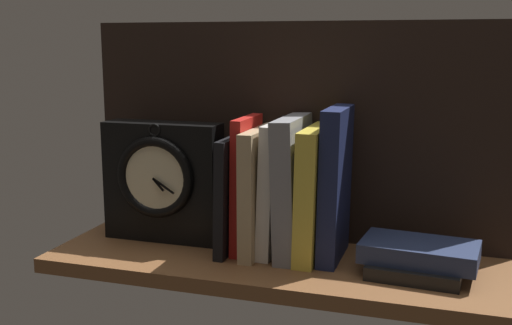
{
  "coord_description": "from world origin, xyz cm",
  "views": [
    {
      "loc": [
        28.15,
        -97.93,
        36.52
      ],
      "look_at": [
        -4.41,
        3.33,
        15.78
      ],
      "focal_mm": 43.91,
      "sensor_mm": 36.0,
      "label": 1
    }
  ],
  "objects_px": {
    "book_navy_bierce": "(335,184)",
    "book_red_requiem": "(246,184)",
    "book_stack_side": "(418,258)",
    "book_black_skeptic": "(235,192)",
    "book_gray_chess": "(293,187)",
    "book_tan_shortstories": "(260,190)",
    "framed_clock": "(162,181)",
    "book_yellow_seinlanguage": "(314,193)",
    "book_white_catcher": "(275,188)"
  },
  "relations": [
    {
      "from": "book_tan_shortstories",
      "to": "book_gray_chess",
      "type": "relative_size",
      "value": 0.91
    },
    {
      "from": "book_gray_chess",
      "to": "book_red_requiem",
      "type": "bearing_deg",
      "value": 180.0
    },
    {
      "from": "book_navy_bierce",
      "to": "framed_clock",
      "type": "xyz_separation_m",
      "value": [
        -0.32,
        0.0,
        -0.02
      ]
    },
    {
      "from": "book_white_catcher",
      "to": "book_navy_bierce",
      "type": "xyz_separation_m",
      "value": [
        0.11,
        0.0,
        0.01
      ]
    },
    {
      "from": "book_tan_shortstories",
      "to": "book_navy_bierce",
      "type": "relative_size",
      "value": 0.84
    },
    {
      "from": "book_red_requiem",
      "to": "framed_clock",
      "type": "relative_size",
      "value": 1.07
    },
    {
      "from": "book_white_catcher",
      "to": "book_tan_shortstories",
      "type": "bearing_deg",
      "value": 180.0
    },
    {
      "from": "framed_clock",
      "to": "book_black_skeptic",
      "type": "bearing_deg",
      "value": -1.59
    },
    {
      "from": "book_black_skeptic",
      "to": "book_stack_side",
      "type": "height_order",
      "value": "book_black_skeptic"
    },
    {
      "from": "book_white_catcher",
      "to": "book_stack_side",
      "type": "distance_m",
      "value": 0.26
    },
    {
      "from": "book_black_skeptic",
      "to": "book_white_catcher",
      "type": "bearing_deg",
      "value": 0.0
    },
    {
      "from": "book_navy_bierce",
      "to": "book_red_requiem",
      "type": "bearing_deg",
      "value": 180.0
    },
    {
      "from": "book_navy_bierce",
      "to": "book_stack_side",
      "type": "height_order",
      "value": "book_navy_bierce"
    },
    {
      "from": "book_gray_chess",
      "to": "framed_clock",
      "type": "distance_m",
      "value": 0.25
    },
    {
      "from": "book_tan_shortstories",
      "to": "book_navy_bierce",
      "type": "xyz_separation_m",
      "value": [
        0.13,
        0.0,
        0.02
      ]
    },
    {
      "from": "book_navy_bierce",
      "to": "book_yellow_seinlanguage",
      "type": "bearing_deg",
      "value": 180.0
    },
    {
      "from": "framed_clock",
      "to": "book_red_requiem",
      "type": "bearing_deg",
      "value": -1.38
    },
    {
      "from": "book_red_requiem",
      "to": "book_tan_shortstories",
      "type": "bearing_deg",
      "value": 0.0
    },
    {
      "from": "book_red_requiem",
      "to": "book_stack_side",
      "type": "distance_m",
      "value": 0.32
    },
    {
      "from": "book_red_requiem",
      "to": "framed_clock",
      "type": "height_order",
      "value": "book_red_requiem"
    },
    {
      "from": "book_white_catcher",
      "to": "book_gray_chess",
      "type": "xyz_separation_m",
      "value": [
        0.03,
        0.0,
        0.01
      ]
    },
    {
      "from": "book_gray_chess",
      "to": "book_navy_bierce",
      "type": "height_order",
      "value": "book_navy_bierce"
    },
    {
      "from": "book_white_catcher",
      "to": "book_navy_bierce",
      "type": "relative_size",
      "value": 0.89
    },
    {
      "from": "book_white_catcher",
      "to": "book_navy_bierce",
      "type": "distance_m",
      "value": 0.11
    },
    {
      "from": "book_yellow_seinlanguage",
      "to": "book_navy_bierce",
      "type": "relative_size",
      "value": 0.87
    },
    {
      "from": "book_tan_shortstories",
      "to": "framed_clock",
      "type": "relative_size",
      "value": 0.98
    },
    {
      "from": "book_stack_side",
      "to": "book_black_skeptic",
      "type": "bearing_deg",
      "value": 173.93
    },
    {
      "from": "book_navy_bierce",
      "to": "framed_clock",
      "type": "relative_size",
      "value": 1.17
    },
    {
      "from": "book_red_requiem",
      "to": "book_navy_bierce",
      "type": "bearing_deg",
      "value": 0.0
    },
    {
      "from": "book_red_requiem",
      "to": "book_white_catcher",
      "type": "distance_m",
      "value": 0.05
    },
    {
      "from": "book_black_skeptic",
      "to": "book_red_requiem",
      "type": "xyz_separation_m",
      "value": [
        0.02,
        0.0,
        0.02
      ]
    },
    {
      "from": "book_black_skeptic",
      "to": "book_navy_bierce",
      "type": "height_order",
      "value": "book_navy_bierce"
    },
    {
      "from": "book_navy_bierce",
      "to": "book_stack_side",
      "type": "relative_size",
      "value": 1.37
    },
    {
      "from": "book_white_catcher",
      "to": "book_yellow_seinlanguage",
      "type": "distance_m",
      "value": 0.07
    },
    {
      "from": "book_tan_shortstories",
      "to": "book_white_catcher",
      "type": "height_order",
      "value": "book_white_catcher"
    },
    {
      "from": "book_tan_shortstories",
      "to": "book_stack_side",
      "type": "xyz_separation_m",
      "value": [
        0.27,
        -0.03,
        -0.08
      ]
    },
    {
      "from": "book_red_requiem",
      "to": "book_gray_chess",
      "type": "relative_size",
      "value": 0.99
    },
    {
      "from": "book_tan_shortstories",
      "to": "book_yellow_seinlanguage",
      "type": "bearing_deg",
      "value": 0.0
    },
    {
      "from": "framed_clock",
      "to": "book_navy_bierce",
      "type": "bearing_deg",
      "value": -0.71
    },
    {
      "from": "book_tan_shortstories",
      "to": "book_white_catcher",
      "type": "bearing_deg",
      "value": 0.0
    },
    {
      "from": "book_tan_shortstories",
      "to": "book_yellow_seinlanguage",
      "type": "height_order",
      "value": "book_yellow_seinlanguage"
    },
    {
      "from": "book_white_catcher",
      "to": "framed_clock",
      "type": "bearing_deg",
      "value": 178.95
    },
    {
      "from": "book_red_requiem",
      "to": "book_yellow_seinlanguage",
      "type": "distance_m",
      "value": 0.12
    },
    {
      "from": "book_red_requiem",
      "to": "book_stack_side",
      "type": "bearing_deg",
      "value": -6.49
    },
    {
      "from": "book_tan_shortstories",
      "to": "book_stack_side",
      "type": "bearing_deg",
      "value": -7.06
    },
    {
      "from": "book_tan_shortstories",
      "to": "framed_clock",
      "type": "bearing_deg",
      "value": 178.8
    },
    {
      "from": "book_yellow_seinlanguage",
      "to": "framed_clock",
      "type": "relative_size",
      "value": 1.01
    },
    {
      "from": "book_yellow_seinlanguage",
      "to": "framed_clock",
      "type": "bearing_deg",
      "value": 179.21
    },
    {
      "from": "book_yellow_seinlanguage",
      "to": "book_white_catcher",
      "type": "bearing_deg",
      "value": 180.0
    },
    {
      "from": "book_gray_chess",
      "to": "book_yellow_seinlanguage",
      "type": "height_order",
      "value": "book_gray_chess"
    }
  ]
}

